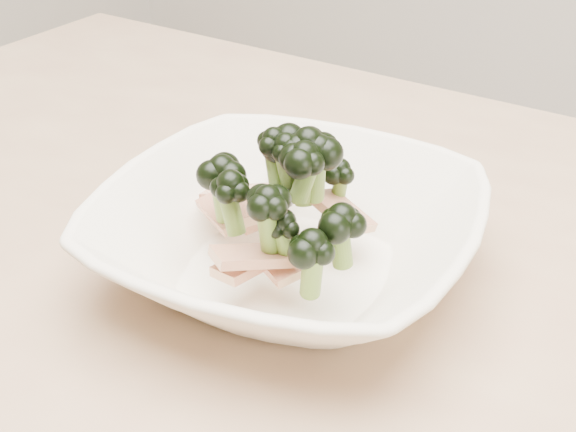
% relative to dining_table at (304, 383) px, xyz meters
% --- Properties ---
extents(dining_table, '(1.20, 0.80, 0.75)m').
position_rel_dining_table_xyz_m(dining_table, '(0.00, 0.00, 0.00)').
color(dining_table, tan).
rests_on(dining_table, ground).
extents(broccoli_dish, '(0.30, 0.30, 0.12)m').
position_rel_dining_table_xyz_m(broccoli_dish, '(-0.01, 0.00, 0.14)').
color(broccoli_dish, '#F4E8CF').
rests_on(broccoli_dish, dining_table).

